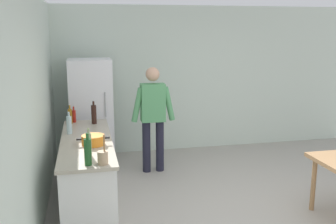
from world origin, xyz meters
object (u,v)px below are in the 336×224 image
refrigerator (92,113)px  bottle_oil_amber (70,116)px  bottle_sauce_red (74,116)px  cooking_pot (93,140)px  utensil_jar (103,157)px  bottle_wine_green (88,152)px  bottle_water_clear (69,125)px  bottle_wine_dark (94,114)px  bottle_vinegar_tall (89,144)px  person (153,113)px

refrigerator → bottle_oil_amber: (-0.32, -0.70, 0.12)m
bottle_sauce_red → cooking_pot: bearing=-78.4°
utensil_jar → bottle_oil_amber: bearing=101.6°
utensil_jar → bottle_wine_green: bearing=178.3°
utensil_jar → bottle_sauce_red: size_ratio=1.33×
bottle_oil_amber → bottle_water_clear: size_ratio=0.93×
refrigerator → utensil_jar: (0.06, -2.58, 0.08)m
cooking_pot → bottle_sauce_red: size_ratio=1.67×
bottle_sauce_red → utensil_jar: bearing=-80.3°
cooking_pot → bottle_water_clear: bearing=117.4°
utensil_jar → bottle_wine_dark: 1.81m
utensil_jar → bottle_wine_green: bottle_wine_green is taller
cooking_pot → utensil_jar: 0.73m
bottle_wine_dark → bottle_vinegar_tall: (-0.09, -1.51, -0.01)m
person → bottle_vinegar_tall: person is taller
refrigerator → bottle_wine_green: size_ratio=5.29×
utensil_jar → bottle_wine_green: (-0.15, 0.00, 0.07)m
person → bottle_vinegar_tall: bearing=-120.5°
utensil_jar → bottle_oil_amber: size_ratio=1.14×
refrigerator → bottle_oil_amber: bearing=-114.7°
cooking_pot → bottle_oil_amber: bottle_oil_amber is taller
bottle_wine_dark → bottle_vinegar_tall: bottle_wine_dark is taller
bottle_wine_green → bottle_vinegar_tall: size_ratio=1.06×
bottle_oil_amber → bottle_wine_green: bottle_wine_green is taller
cooking_pot → bottle_wine_dark: size_ratio=1.18×
refrigerator → bottle_wine_dark: (0.02, -0.77, 0.15)m
bottle_sauce_red → refrigerator: bearing=66.4°
bottle_oil_amber → bottle_wine_green: 1.89m
bottle_wine_green → cooking_pot: bearing=84.4°
bottle_sauce_red → bottle_wine_green: bottle_wine_green is taller
utensil_jar → bottle_wine_green: size_ratio=0.94×
bottle_water_clear → utensil_jar: bearing=-73.7°
bottle_wine_dark → bottle_vinegar_tall: bearing=-93.6°
bottle_water_clear → refrigerator: bearing=76.2°
bottle_oil_amber → bottle_sauce_red: 0.10m
refrigerator → person: size_ratio=1.06×
cooking_pot → person: bearing=53.5°
utensil_jar → bottle_sauce_red: utensil_jar is taller
bottle_wine_dark → bottle_sauce_red: 0.34m
refrigerator → bottle_sauce_red: size_ratio=7.50×
bottle_water_clear → bottle_wine_green: (0.23, -1.29, 0.02)m
cooking_pot → bottle_water_clear: bottle_water_clear is taller
bottle_oil_amber → bottle_vinegar_tall: bearing=-81.0°
person → bottle_water_clear: bearing=-150.1°
refrigerator → bottle_wine_green: refrigerator is taller
person → bottle_wine_green: bearing=-117.1°
bottle_oil_amber → bottle_vinegar_tall: bottle_vinegar_tall is taller
refrigerator → bottle_vinegar_tall: size_ratio=5.62×
bottle_wine_dark → bottle_wine_green: bearing=-93.5°
refrigerator → bottle_oil_amber: refrigerator is taller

